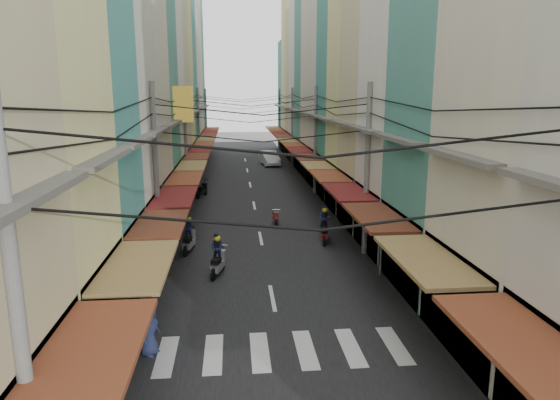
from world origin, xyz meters
TOP-DOWN VIEW (x-y plane):
  - ground at (0.00, 0.00)m, footprint 160.00×160.00m
  - road at (0.00, 20.00)m, footprint 10.00×80.00m
  - sidewalk_left at (-6.50, 20.00)m, footprint 3.00×80.00m
  - sidewalk_right at (6.50, 20.00)m, footprint 3.00×80.00m
  - crosswalk at (-0.00, -6.00)m, footprint 7.55×2.40m
  - building_row_left at (-7.92, 16.56)m, footprint 7.80×67.67m
  - building_row_right at (7.92, 16.45)m, footprint 7.80×68.98m
  - utility_poles at (0.00, 15.01)m, footprint 10.20×66.13m
  - white_car at (2.51, 33.64)m, footprint 5.59×2.77m
  - bicycle at (5.72, -1.03)m, footprint 1.52×1.02m
  - moving_scooters at (-0.92, 5.70)m, footprint 7.57×18.49m
  - parked_scooters at (4.49, -3.16)m, footprint 13.08×14.17m
  - pedestrians at (-3.75, 2.75)m, footprint 13.47×26.78m
  - market_umbrella at (6.84, -1.90)m, footprint 2.22×2.22m
  - traffic_sign at (4.78, -0.04)m, footprint 0.10×0.60m

SIDE VIEW (x-z plane):
  - ground at x=0.00m, z-range 0.00..0.00m
  - white_car at x=2.51m, z-range -0.95..0.95m
  - bicycle at x=5.72m, z-range -0.49..0.49m
  - road at x=0.00m, z-range 0.00..0.02m
  - crosswalk at x=0.00m, z-range 0.02..0.03m
  - sidewalk_left at x=-6.50m, z-range 0.00..0.06m
  - sidewalk_right at x=6.50m, z-range 0.00..0.06m
  - parked_scooters at x=4.49m, z-range -0.03..0.96m
  - moving_scooters at x=-0.92m, z-range -0.42..1.53m
  - pedestrians at x=-3.75m, z-range -0.08..2.13m
  - traffic_sign at x=4.78m, z-range 0.60..3.32m
  - market_umbrella at x=6.84m, z-range 0.89..3.23m
  - utility_poles at x=0.00m, z-range 2.49..10.69m
  - building_row_right at x=7.92m, z-range -1.89..20.71m
  - building_row_left at x=-7.92m, z-range -2.07..21.63m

